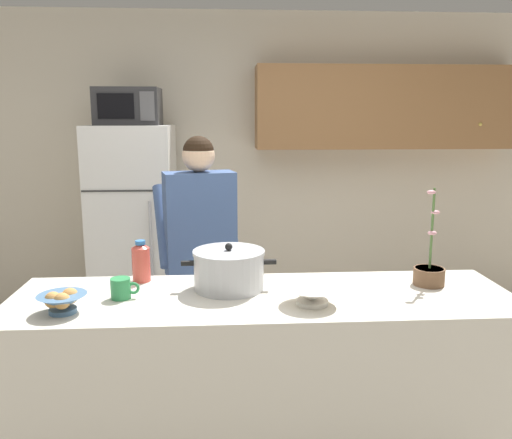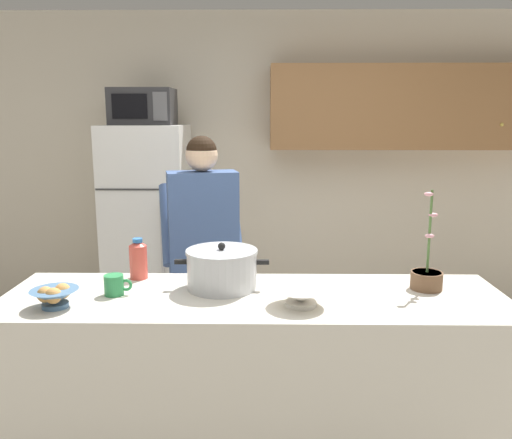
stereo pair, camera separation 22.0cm
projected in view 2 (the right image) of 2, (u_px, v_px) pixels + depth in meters
The scene contains 11 objects.
back_wall_unit at pixel (288, 155), 4.52m from camera, with size 6.00×0.48×2.60m.
kitchen_island at pixel (254, 387), 2.50m from camera, with size 2.33×0.68×0.92m, color silver.
refrigerator at pixel (149, 229), 4.25m from camera, with size 0.64×0.68×1.67m.
microwave at pixel (143, 107), 4.04m from camera, with size 0.48×0.37×0.28m.
person_near_pot at pixel (203, 238), 3.15m from camera, with size 0.56×0.50×1.63m.
cooking_pot at pixel (222, 269), 2.50m from camera, with size 0.45×0.34×0.22m.
coffee_mug at pixel (115, 285), 2.41m from camera, with size 0.13×0.09×0.10m.
bread_bowl at pixel (54, 296), 2.25m from camera, with size 0.21×0.21×0.10m.
empty_bowl at pixel (301, 296), 2.27m from camera, with size 0.25×0.25×0.08m.
bottle_near_edge at pixel (138, 259), 2.65m from camera, with size 0.09×0.09×0.21m.
potted_orchid at pixel (427, 276), 2.49m from camera, with size 0.15×0.15×0.48m.
Camera 2 is at (0.04, -2.29, 1.73)m, focal length 36.55 mm.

